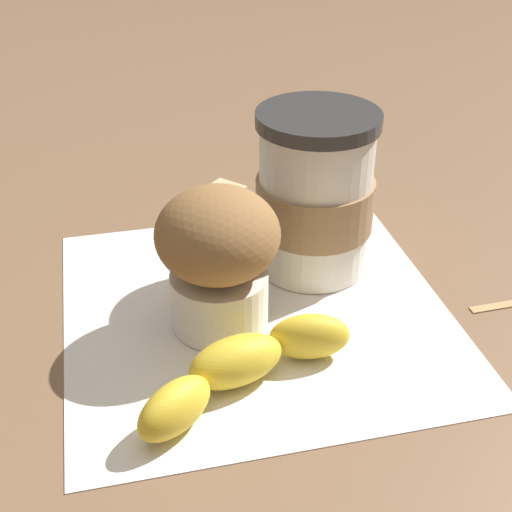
{
  "coord_description": "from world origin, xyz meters",
  "views": [
    {
      "loc": [
        0.4,
        -0.06,
        0.3
      ],
      "look_at": [
        0.0,
        0.0,
        0.05
      ],
      "focal_mm": 50.0,
      "sensor_mm": 36.0,
      "label": 1
    }
  ],
  "objects": [
    {
      "name": "sugar_packet",
      "position": [
        -0.18,
        -0.01,
        0.0
      ],
      "size": [
        0.06,
        0.06,
        0.01
      ],
      "primitive_type": "cube",
      "rotation": [
        0.0,
        0.0,
        2.4
      ],
      "color": "#E0B27F",
      "rests_on": "ground_plane"
    },
    {
      "name": "muffin",
      "position": [
        0.01,
        -0.03,
        0.06
      ],
      "size": [
        0.08,
        0.08,
        0.1
      ],
      "color": "white",
      "rests_on": "paper_napkin"
    },
    {
      "name": "ground_plane",
      "position": [
        0.0,
        0.0,
        0.0
      ],
      "size": [
        3.0,
        3.0,
        0.0
      ],
      "primitive_type": "plane",
      "color": "brown"
    },
    {
      "name": "banana",
      "position": [
        0.08,
        -0.02,
        0.02
      ],
      "size": [
        0.09,
        0.14,
        0.03
      ],
      "color": "gold",
      "rests_on": "paper_napkin"
    },
    {
      "name": "paper_napkin",
      "position": [
        0.0,
        0.0,
        0.0
      ],
      "size": [
        0.29,
        0.29,
        0.0
      ],
      "primitive_type": "cube",
      "rotation": [
        0.0,
        0.0,
        0.09
      ],
      "color": "white",
      "rests_on": "ground_plane"
    },
    {
      "name": "coffee_cup",
      "position": [
        -0.05,
        0.05,
        0.06
      ],
      "size": [
        0.09,
        0.09,
        0.12
      ],
      "color": "silver",
      "rests_on": "paper_napkin"
    }
  ]
}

